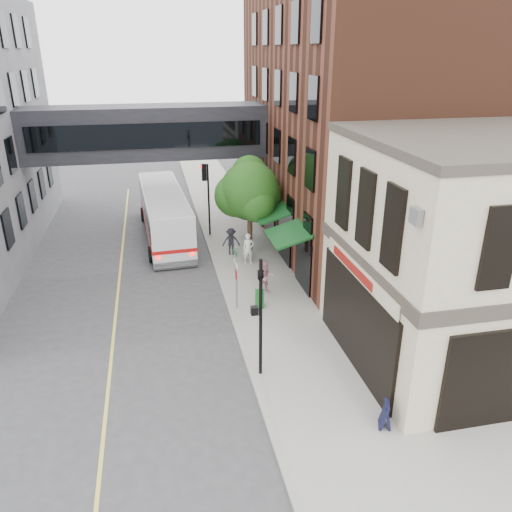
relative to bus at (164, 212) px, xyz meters
name	(u,v)px	position (x,y,z in m)	size (l,w,h in m)	color
ground	(262,414)	(2.35, -17.56, -1.64)	(120.00, 120.00, 0.00)	#38383A
sidewalk_main	(243,251)	(4.35, -3.56, -1.57)	(4.00, 60.00, 0.15)	gray
corner_building	(490,251)	(11.32, -15.56, 2.57)	(10.19, 8.12, 8.45)	#C4B396
brick_building	(373,124)	(12.33, -2.57, 5.34)	(13.76, 18.00, 14.00)	#4E2718
skyway_bridge	(147,132)	(-0.65, 0.44, 4.86)	(14.00, 3.18, 3.00)	black
traffic_signal_near	(260,304)	(2.72, -15.56, 1.34)	(0.44, 0.22, 4.60)	black
traffic_signal_far	(206,185)	(2.61, -0.56, 1.69)	(0.53, 0.28, 4.50)	black
street_sign_pole	(236,273)	(2.74, -10.56, 0.29)	(0.08, 0.75, 3.00)	gray
street_tree	(249,190)	(4.54, -4.35, 2.27)	(3.80, 3.20, 5.60)	#382619
lane_marking	(118,293)	(-2.65, -7.56, -1.64)	(0.12, 40.00, 0.01)	#D8CC4C
bus	(164,212)	(0.00, 0.00, 0.00)	(3.14, 11.02, 2.93)	silver
pedestrian_a	(248,249)	(4.24, -5.64, -0.63)	(0.63, 0.41, 1.72)	white
pedestrian_b	(266,277)	(4.39, -9.25, -0.69)	(0.78, 0.61, 1.61)	#C07C8D
pedestrian_c	(231,241)	(3.54, -4.15, -0.70)	(1.02, 0.59, 1.58)	black
newspaper_box	(260,299)	(3.79, -10.62, -1.09)	(0.40, 0.36, 0.81)	#14571A
sandwich_board	(386,415)	(5.95, -19.06, -1.05)	(0.32, 0.50, 0.89)	black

